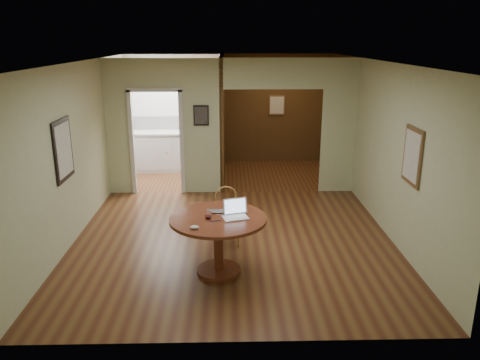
{
  "coord_description": "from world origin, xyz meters",
  "views": [
    {
      "loc": [
        -0.06,
        -6.71,
        3.07
      ],
      "look_at": [
        0.1,
        -0.2,
        1.08
      ],
      "focal_mm": 35.0,
      "sensor_mm": 36.0,
      "label": 1
    }
  ],
  "objects_px": {
    "chair": "(227,213)",
    "closed_laptop": "(220,213)",
    "open_laptop": "(235,212)",
    "dining_table": "(218,232)"
  },
  "relations": [
    {
      "from": "chair",
      "to": "open_laptop",
      "type": "bearing_deg",
      "value": -94.43
    },
    {
      "from": "dining_table",
      "to": "chair",
      "type": "height_order",
      "value": "chair"
    },
    {
      "from": "dining_table",
      "to": "open_laptop",
      "type": "relative_size",
      "value": 3.45
    },
    {
      "from": "open_laptop",
      "to": "closed_laptop",
      "type": "height_order",
      "value": "open_laptop"
    },
    {
      "from": "chair",
      "to": "closed_laptop",
      "type": "height_order",
      "value": "chair"
    },
    {
      "from": "chair",
      "to": "open_laptop",
      "type": "distance_m",
      "value": 0.99
    },
    {
      "from": "dining_table",
      "to": "chair",
      "type": "bearing_deg",
      "value": 83.17
    },
    {
      "from": "open_laptop",
      "to": "closed_laptop",
      "type": "xyz_separation_m",
      "value": [
        -0.2,
        0.11,
        -0.05
      ]
    },
    {
      "from": "open_laptop",
      "to": "closed_laptop",
      "type": "relative_size",
      "value": 1.12
    },
    {
      "from": "chair",
      "to": "closed_laptop",
      "type": "distance_m",
      "value": 0.87
    }
  ]
}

